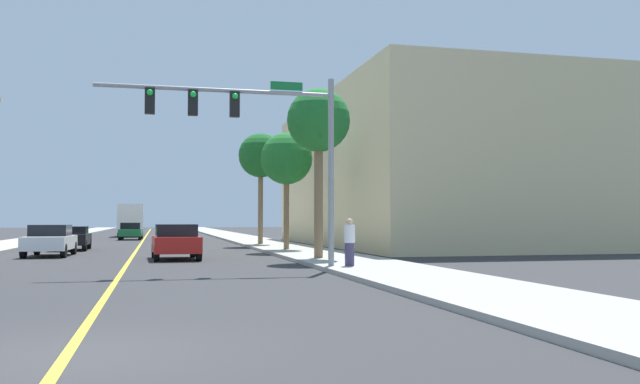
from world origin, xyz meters
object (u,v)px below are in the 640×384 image
(traffic_signal_mast, at_px, (257,128))
(pedestrian, at_px, (350,242))
(car_green, at_px, (131,231))
(car_white, at_px, (50,240))
(palm_near, at_px, (319,123))
(car_red, at_px, (176,241))
(palm_mid, at_px, (287,159))
(car_black, at_px, (72,238))
(palm_far, at_px, (261,157))
(delivery_truck, at_px, (131,220))

(traffic_signal_mast, bearing_deg, pedestrian, -4.20)
(car_green, bearing_deg, car_white, -94.69)
(car_white, bearing_deg, pedestrian, -44.27)
(palm_near, xyz_separation_m, car_red, (-5.67, 2.65, -4.94))
(car_white, bearing_deg, traffic_signal_mast, -52.93)
(palm_mid, height_order, pedestrian, palm_mid)
(car_black, bearing_deg, traffic_signal_mast, -66.77)
(palm_far, bearing_deg, car_green, 118.72)
(palm_near, bearing_deg, palm_mid, 88.69)
(palm_far, height_order, car_white, palm_far)
(palm_near, relative_size, car_red, 1.74)
(car_white, relative_size, car_black, 1.01)
(car_red, height_order, car_black, car_red)
(traffic_signal_mast, relative_size, car_green, 1.96)
(traffic_signal_mast, distance_m, palm_mid, 13.08)
(traffic_signal_mast, relative_size, pedestrian, 4.90)
(car_red, xyz_separation_m, pedestrian, (5.55, -7.59, 0.17))
(car_green, distance_m, delivery_truck, 10.57)
(palm_mid, bearing_deg, delivery_truck, 105.08)
(car_white, distance_m, car_green, 25.11)
(car_white, xyz_separation_m, delivery_truck, (2.30, 35.48, 0.94))
(palm_near, relative_size, car_black, 1.70)
(car_red, bearing_deg, palm_near, -27.13)
(traffic_signal_mast, height_order, car_green, traffic_signal_mast)
(car_black, height_order, delivery_truck, delivery_truck)
(palm_mid, relative_size, delivery_truck, 0.86)
(palm_far, relative_size, car_green, 1.78)
(car_red, height_order, pedestrian, pedestrian)
(palm_mid, distance_m, pedestrian, 13.44)
(car_black, relative_size, pedestrian, 2.56)
(car_red, bearing_deg, palm_mid, 39.86)
(palm_near, bearing_deg, car_green, 105.26)
(palm_far, bearing_deg, delivery_truck, 108.98)
(palm_mid, height_order, delivery_truck, palm_mid)
(traffic_signal_mast, height_order, car_black, traffic_signal_mast)
(palm_far, relative_size, car_black, 1.74)
(car_white, height_order, pedestrian, pedestrian)
(palm_mid, relative_size, car_black, 1.50)
(traffic_signal_mast, relative_size, delivery_truck, 1.10)
(car_white, bearing_deg, palm_mid, 8.22)
(palm_near, bearing_deg, pedestrian, -91.40)
(delivery_truck, bearing_deg, palm_mid, -75.90)
(palm_near, xyz_separation_m, delivery_truck, (-9.01, 42.03, -4.03))
(palm_near, xyz_separation_m, car_green, (-8.60, 31.51, -4.97))
(palm_near, xyz_separation_m, palm_far, (0.00, 15.81, 0.07))
(car_white, bearing_deg, palm_far, 40.80)
(car_white, height_order, delivery_truck, delivery_truck)
(delivery_truck, distance_m, pedestrian, 47.81)
(car_red, xyz_separation_m, delivery_truck, (-3.34, 39.38, 0.91))
(car_white, distance_m, delivery_truck, 35.57)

